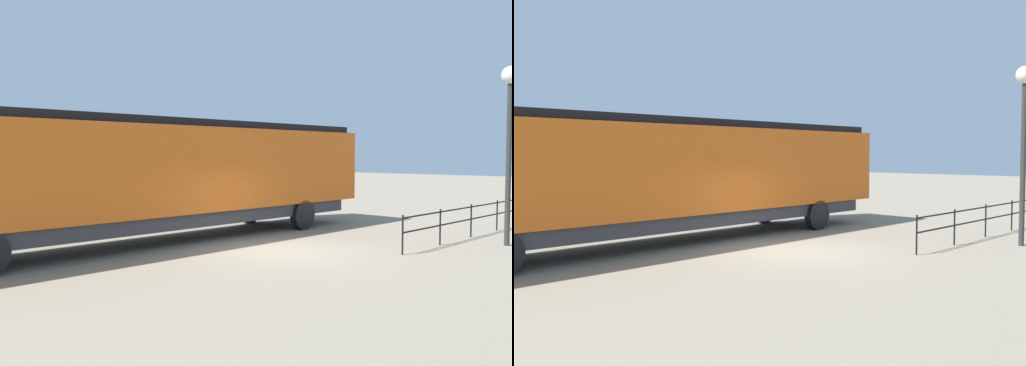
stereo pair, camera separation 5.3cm
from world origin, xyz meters
TOP-DOWN VIEW (x-y plane):
  - ground_plane at (0.00, 0.00)m, footprint 120.00×120.00m
  - locomotive at (-3.90, -1.15)m, footprint 3.13×17.64m
  - lamp_post at (4.31, 5.66)m, footprint 0.55×0.55m
  - platform_fence at (2.80, 6.57)m, footprint 0.05×9.20m

SIDE VIEW (x-z plane):
  - ground_plane at x=0.00m, z-range 0.00..0.00m
  - platform_fence at x=2.80m, z-range 0.18..1.30m
  - locomotive at x=-3.90m, z-range 0.26..4.18m
  - lamp_post at x=4.31m, z-range 1.30..6.79m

